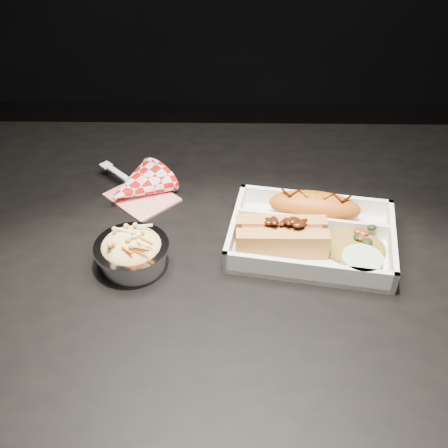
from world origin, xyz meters
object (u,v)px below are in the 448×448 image
(dining_table, at_px, (238,287))
(fried_pastry, at_px, (315,207))
(foil_coleslaw_cup, at_px, (132,250))
(napkin_fork, at_px, (136,187))
(hotdog, at_px, (282,235))
(food_tray, at_px, (311,238))

(dining_table, height_order, fried_pastry, fried_pastry)
(fried_pastry, bearing_deg, dining_table, -152.85)
(foil_coleslaw_cup, relative_size, napkin_fork, 0.70)
(dining_table, relative_size, hotdog, 8.63)
(dining_table, bearing_deg, fried_pastry, 27.15)
(fried_pastry, distance_m, napkin_fork, 0.31)
(food_tray, height_order, fried_pastry, fried_pastry)
(food_tray, distance_m, napkin_fork, 0.32)
(fried_pastry, relative_size, foil_coleslaw_cup, 1.33)
(fried_pastry, bearing_deg, napkin_fork, 166.39)
(dining_table, distance_m, food_tray, 0.15)
(dining_table, xyz_separation_m, hotdog, (0.06, -0.01, 0.12))
(dining_table, xyz_separation_m, foil_coleslaw_cup, (-0.16, -0.05, 0.12))
(foil_coleslaw_cup, distance_m, napkin_fork, 0.18)
(fried_pastry, height_order, hotdog, hotdog)
(hotdog, height_order, foil_coleslaw_cup, hotdog)
(dining_table, height_order, napkin_fork, napkin_fork)
(food_tray, relative_size, fried_pastry, 1.87)
(foil_coleslaw_cup, bearing_deg, food_tray, 11.16)
(fried_pastry, bearing_deg, hotdog, -128.35)
(food_tray, xyz_separation_m, fried_pastry, (0.01, 0.05, 0.02))
(hotdog, bearing_deg, napkin_fork, 148.69)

